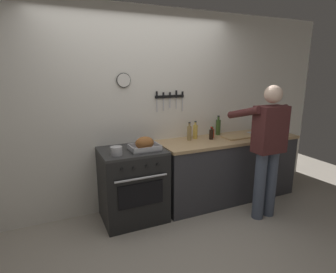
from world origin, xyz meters
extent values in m
plane|color=#A89E8E|center=(0.00, 0.00, 0.00)|extent=(8.00, 8.00, 0.00)
cube|color=white|center=(0.00, 1.35, 1.30)|extent=(6.00, 0.10, 2.60)
cube|color=black|center=(0.42, 1.29, 1.48)|extent=(0.42, 0.02, 0.04)
cube|color=silver|center=(0.23, 1.28, 1.38)|extent=(0.02, 0.00, 0.18)
cube|color=black|center=(0.23, 1.28, 1.51)|extent=(0.02, 0.02, 0.10)
cube|color=silver|center=(0.32, 1.28, 1.38)|extent=(0.02, 0.00, 0.17)
cube|color=black|center=(0.32, 1.28, 1.50)|extent=(0.02, 0.02, 0.08)
cube|color=silver|center=(0.42, 1.28, 1.40)|extent=(0.02, 0.00, 0.14)
cube|color=black|center=(0.42, 1.28, 1.50)|extent=(0.02, 0.02, 0.08)
cube|color=silver|center=(0.51, 1.28, 1.39)|extent=(0.01, 0.00, 0.15)
cube|color=black|center=(0.51, 1.28, 1.51)|extent=(0.02, 0.02, 0.10)
cube|color=silver|center=(0.61, 1.28, 1.37)|extent=(0.02, 0.00, 0.19)
cube|color=black|center=(0.61, 1.28, 1.50)|extent=(0.02, 0.02, 0.08)
cylinder|color=white|center=(-0.21, 1.28, 1.71)|extent=(0.16, 0.02, 0.16)
torus|color=black|center=(-0.21, 1.28, 1.71)|extent=(0.18, 0.02, 0.18)
cube|color=#38383D|center=(1.20, 0.99, 0.43)|extent=(2.00, 0.62, 0.86)
cube|color=tan|center=(1.20, 0.99, 0.88)|extent=(2.03, 0.65, 0.04)
cube|color=#B2B5B7|center=(1.88, 1.01, 0.84)|extent=(0.44, 0.36, 0.11)
cube|color=black|center=(-0.22, 0.99, 0.43)|extent=(0.76, 0.62, 0.87)
cube|color=black|center=(-0.22, 0.67, 0.45)|extent=(0.53, 0.01, 0.28)
cube|color=#2D2D2D|center=(-0.22, 0.99, 0.89)|extent=(0.76, 0.62, 0.03)
cylinder|color=black|center=(-0.43, 0.67, 0.78)|extent=(0.04, 0.02, 0.04)
cylinder|color=black|center=(-0.30, 0.67, 0.78)|extent=(0.04, 0.02, 0.04)
cylinder|color=black|center=(-0.14, 0.67, 0.78)|extent=(0.04, 0.02, 0.04)
cylinder|color=black|center=(-0.01, 0.67, 0.78)|extent=(0.04, 0.02, 0.04)
cylinder|color=silver|center=(-0.22, 0.65, 0.66)|extent=(0.61, 0.02, 0.02)
cylinder|color=#4C566B|center=(1.21, 0.34, 0.43)|extent=(0.14, 0.14, 0.86)
cylinder|color=#4C566B|center=(1.39, 0.34, 0.43)|extent=(0.14, 0.14, 0.86)
cube|color=#4C2323|center=(1.30, 0.34, 1.14)|extent=(0.38, 0.22, 0.56)
sphere|color=beige|center=(1.30, 0.34, 1.55)|extent=(0.21, 0.21, 0.21)
cylinder|color=#4C2323|center=(1.09, 0.58, 1.32)|extent=(0.09, 0.55, 0.22)
cylinder|color=#4C2323|center=(1.51, 0.58, 1.32)|extent=(0.09, 0.55, 0.22)
cube|color=#B7B7BC|center=(-0.09, 0.90, 0.91)|extent=(0.34, 0.25, 0.01)
cube|color=#B7B7BC|center=(-0.09, 0.77, 0.94)|extent=(0.34, 0.01, 0.05)
cube|color=#B7B7BC|center=(-0.09, 1.02, 0.94)|extent=(0.34, 0.01, 0.05)
cube|color=#B7B7BC|center=(-0.26, 0.90, 0.94)|extent=(0.01, 0.25, 0.05)
cube|color=#B7B7BC|center=(0.08, 0.90, 0.94)|extent=(0.01, 0.25, 0.05)
ellipsoid|color=#935628|center=(-0.09, 0.90, 0.99)|extent=(0.23, 0.16, 0.15)
cylinder|color=#B7B7BC|center=(-0.44, 0.85, 0.95)|extent=(0.13, 0.13, 0.09)
cube|color=tan|center=(1.30, 0.95, 0.91)|extent=(0.36, 0.24, 0.02)
cylinder|color=gold|center=(0.75, 1.15, 0.99)|extent=(0.06, 0.06, 0.19)
cylinder|color=gold|center=(0.75, 1.15, 1.11)|extent=(0.03, 0.03, 0.04)
cylinder|color=black|center=(0.75, 1.15, 1.14)|extent=(0.03, 0.03, 0.01)
cylinder|color=red|center=(0.99, 1.10, 0.96)|extent=(0.05, 0.05, 0.12)
cylinder|color=red|center=(0.99, 1.10, 1.03)|extent=(0.02, 0.02, 0.03)
cylinder|color=#197219|center=(0.99, 1.10, 1.05)|extent=(0.03, 0.03, 0.01)
cylinder|color=black|center=(0.93, 1.02, 0.97)|extent=(0.06, 0.06, 0.13)
cylinder|color=black|center=(0.93, 1.02, 1.05)|extent=(0.03, 0.03, 0.03)
cylinder|color=#B21919|center=(0.93, 1.02, 1.07)|extent=(0.03, 0.03, 0.01)
cylinder|color=#385623|center=(1.17, 1.21, 1.01)|extent=(0.07, 0.07, 0.22)
cylinder|color=#385623|center=(1.17, 1.21, 1.15)|extent=(0.03, 0.03, 0.05)
cylinder|color=black|center=(1.17, 1.21, 1.18)|extent=(0.03, 0.03, 0.01)
cylinder|color=#997F4C|center=(0.63, 1.10, 1.00)|extent=(0.06, 0.06, 0.19)
cylinder|color=#997F4C|center=(0.63, 1.10, 1.11)|extent=(0.03, 0.03, 0.04)
cylinder|color=black|center=(0.63, 1.10, 1.14)|extent=(0.03, 0.03, 0.01)
camera|label=1|loc=(-1.11, -2.04, 1.82)|focal=29.09mm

